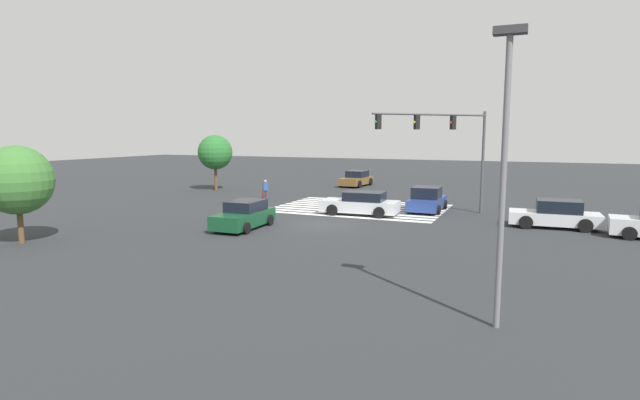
# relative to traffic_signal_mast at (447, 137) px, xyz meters

# --- Properties ---
(ground_plane) EXTENTS (148.19, 148.19, 0.00)m
(ground_plane) POSITION_rel_traffic_signal_mast_xyz_m (5.92, 5.92, -4.87)
(ground_plane) COLOR #2B2D30
(crosswalk_markings) EXTENTS (11.40, 8.20, 0.01)m
(crosswalk_markings) POSITION_rel_traffic_signal_mast_xyz_m (5.92, -1.05, -4.87)
(crosswalk_markings) COLOR silver
(crosswalk_markings) RESTS_ON ground_plane
(traffic_signal_mast) EXTENTS (5.77, 5.77, 6.48)m
(traffic_signal_mast) POSITION_rel_traffic_signal_mast_xyz_m (0.00, 0.00, 0.00)
(traffic_signal_mast) COLOR #47474C
(traffic_signal_mast) RESTS_ON ground_plane
(car_0) EXTENTS (2.20, 4.27, 1.62)m
(car_0) POSITION_rel_traffic_signal_mast_xyz_m (1.41, -1.54, -4.15)
(car_0) COLOR navy
(car_0) RESTS_ON ground_plane
(car_1) EXTENTS (4.93, 2.35, 1.48)m
(car_1) POSITION_rel_traffic_signal_mast_xyz_m (4.93, 1.66, -4.17)
(car_1) COLOR silver
(car_1) RESTS_ON ground_plane
(car_2) EXTENTS (2.37, 4.71, 1.51)m
(car_2) POSITION_rel_traffic_signal_mast_xyz_m (10.93, -14.83, -4.17)
(car_2) COLOR brown
(car_2) RESTS_ON ground_plane
(car_4) EXTENTS (4.67, 2.24, 1.53)m
(car_4) POSITION_rel_traffic_signal_mast_xyz_m (-6.21, 1.70, -4.16)
(car_4) COLOR silver
(car_4) RESTS_ON ground_plane
(car_5) EXTENTS (2.15, 4.32, 1.49)m
(car_5) POSITION_rel_traffic_signal_mast_xyz_m (9.29, 8.48, -4.18)
(car_5) COLOR #144728
(car_5) RESTS_ON ground_plane
(pedestrian) EXTENTS (0.41, 0.41, 1.59)m
(pedestrian) POSITION_rel_traffic_signal_mast_xyz_m (13.85, -1.94, -3.99)
(pedestrian) COLOR #38383D
(pedestrian) RESTS_ON ground_plane
(street_light_pole_b) EXTENTS (0.80, 0.36, 7.68)m
(street_light_pole_b) POSITION_rel_traffic_signal_mast_xyz_m (-4.29, 17.89, -0.24)
(street_light_pole_b) COLOR slate
(street_light_pole_b) RESTS_ON ground_plane
(tree_corner_a) EXTENTS (3.18, 3.18, 4.56)m
(tree_corner_a) POSITION_rel_traffic_signal_mast_xyz_m (16.81, 15.85, -1.91)
(tree_corner_a) COLOR brown
(tree_corner_a) RESTS_ON ground_plane
(tree_corner_b) EXTENTS (3.09, 3.09, 4.99)m
(tree_corner_b) POSITION_rel_traffic_signal_mast_xyz_m (21.45, -6.32, -1.44)
(tree_corner_b) COLOR brown
(tree_corner_b) RESTS_ON ground_plane
(fire_hydrant) EXTENTS (0.22, 0.22, 0.86)m
(fire_hydrant) POSITION_rel_traffic_signal_mast_xyz_m (14.49, -2.79, -4.44)
(fire_hydrant) COLOR red
(fire_hydrant) RESTS_ON ground_plane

